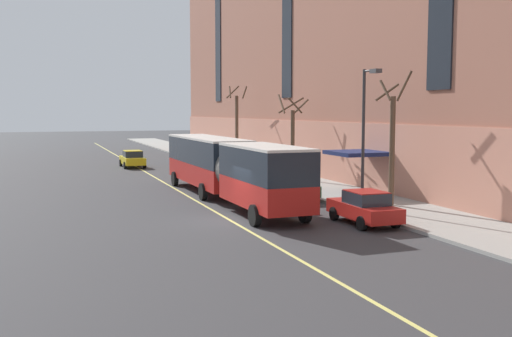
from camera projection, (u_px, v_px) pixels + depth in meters
ground_plane at (231, 221)px, 28.29m from camera, size 260.00×260.00×0.00m
sidewalk at (367, 200)px, 34.17m from camera, size 5.01×160.00×0.15m
city_bus at (226, 165)px, 34.49m from camera, size 3.06×18.95×3.52m
parked_car_red_0 at (216, 164)px, 49.53m from camera, size 2.02×4.48×1.56m
parked_car_red_1 at (364, 207)px, 27.34m from camera, size 1.94×4.27×1.56m
parked_car_green_2 at (292, 186)px, 35.18m from camera, size 1.94×4.50×1.56m
parked_car_silver_4 at (183, 154)px, 61.05m from camera, size 1.98×4.79×1.56m
taxi_cab at (132, 159)px, 54.95m from camera, size 2.00×4.49×1.56m
street_tree_mid_block at (392, 142)px, 31.80m from camera, size 1.39×1.49×7.11m
street_tree_far_uptown at (292, 135)px, 44.26m from camera, size 2.24×2.01×6.26m
street_tree_far_downtown at (237, 125)px, 56.62m from camera, size 1.80×1.79×7.43m
street_lamp at (366, 124)px, 30.28m from camera, size 0.36×1.48×7.12m
fire_hydrant at (262, 174)px, 44.41m from camera, size 0.42×0.24×0.72m
lane_centerline at (213, 211)px, 31.10m from camera, size 0.16×140.00×0.01m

